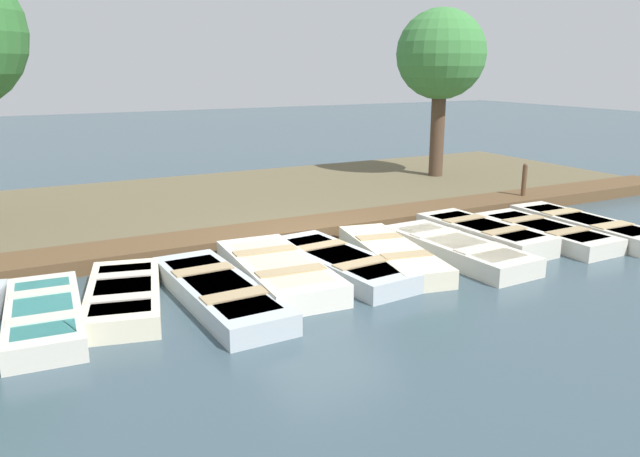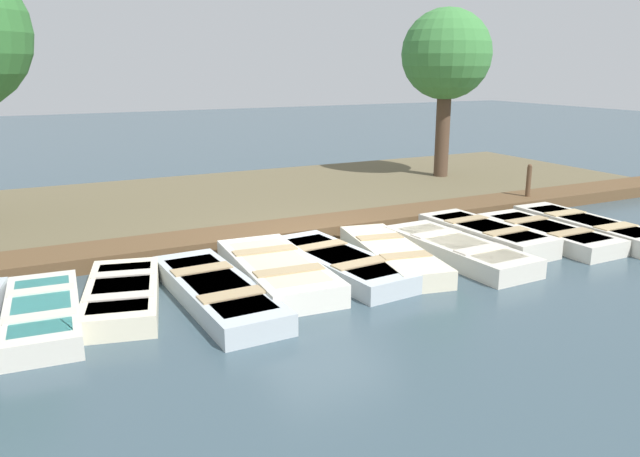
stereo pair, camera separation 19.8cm
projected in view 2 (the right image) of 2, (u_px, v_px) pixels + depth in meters
The scene contains 15 objects.
ground_plane at pixel (325, 254), 12.12m from camera, with size 80.00×80.00×0.00m, color #384C56.
shore_bank at pixel (238, 201), 16.41m from camera, with size 8.00×24.00×0.17m.
dock_walkway at pixel (296, 231), 13.27m from camera, with size 1.17×23.61×0.29m.
rowboat_1 at pixel (42, 313), 8.79m from camera, with size 2.88×1.19×0.35m.
rowboat_2 at pixel (122, 295), 9.50m from camera, with size 2.89×1.65×0.35m.
rowboat_3 at pixel (216, 291), 9.66m from camera, with size 3.57×1.18×0.35m.
rowboat_4 at pixel (277, 270), 10.56m from camera, with size 3.26×1.44×0.40m.
rowboat_5 at pixel (339, 262), 11.06m from camera, with size 3.40×1.42×0.34m.
rowboat_6 at pixel (392, 254), 11.52m from camera, with size 3.39×1.55×0.36m.
rowboat_7 at pixel (457, 250), 11.79m from camera, with size 3.32×1.27×0.37m.
rowboat_8 at pixel (485, 234), 12.73m from camera, with size 3.02×1.25×0.42m.
rowboat_9 at pixel (547, 233), 12.97m from camera, with size 3.10×1.14×0.35m.
rowboat_10 at pixel (588, 227), 13.41m from camera, with size 3.53×1.08×0.37m.
mooring_post_far at pixel (528, 186), 15.94m from camera, with size 0.12×0.12×1.13m.
park_tree_left at pixel (446, 56), 18.71m from camera, with size 2.70×2.70×5.23m.
Camera 2 is at (10.29, -5.34, 3.58)m, focal length 35.00 mm.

